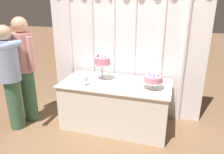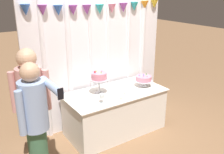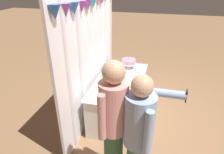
{
  "view_description": "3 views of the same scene",
  "coord_description": "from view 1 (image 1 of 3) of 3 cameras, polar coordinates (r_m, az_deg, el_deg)",
  "views": [
    {
      "loc": [
        0.84,
        -2.91,
        1.94
      ],
      "look_at": [
        -0.08,
        0.17,
        0.8
      ],
      "focal_mm": 34.69,
      "sensor_mm": 36.0,
      "label": 1
    },
    {
      "loc": [
        -2.19,
        -3.1,
        2.39
      ],
      "look_at": [
        0.01,
        0.22,
        0.97
      ],
      "focal_mm": 40.42,
      "sensor_mm": 36.0,
      "label": 2
    },
    {
      "loc": [
        -3.11,
        -0.54,
        2.43
      ],
      "look_at": [
        -0.08,
        0.23,
        0.82
      ],
      "focal_mm": 31.68,
      "sensor_mm": 36.0,
      "label": 3
    }
  ],
  "objects": [
    {
      "name": "tealight_near_left",
      "position": [
        3.19,
        1.93,
        -2.4
      ],
      "size": [
        0.04,
        0.04,
        0.04
      ],
      "color": "beige",
      "rests_on": "cake_table"
    },
    {
      "name": "cake_display_nearleft",
      "position": [
        3.41,
        -2.66,
        3.99
      ],
      "size": [
        0.31,
        0.31,
        0.4
      ],
      "color": "#B2B2B7",
      "rests_on": "cake_table"
    },
    {
      "name": "cake_display_nearright",
      "position": [
        3.15,
        10.72,
        -0.62
      ],
      "size": [
        0.31,
        0.31,
        0.23
      ],
      "color": "silver",
      "rests_on": "cake_table"
    },
    {
      "name": "draped_curtain",
      "position": [
        3.66,
        3.41,
        9.68
      ],
      "size": [
        2.66,
        0.16,
        2.48
      ],
      "color": "white",
      "rests_on": "ground_plane"
    },
    {
      "name": "tealight_far_left",
      "position": [
        3.12,
        -1.55,
        -2.96
      ],
      "size": [
        0.04,
        0.04,
        0.03
      ],
      "color": "beige",
      "rests_on": "cake_table"
    },
    {
      "name": "guest_man_dark_suit",
      "position": [
        3.72,
        -21.92,
        2.78
      ],
      "size": [
        0.45,
        0.41,
        1.72
      ],
      "color": "#3D6B4C",
      "rests_on": "ground_plane"
    },
    {
      "name": "cake_table",
      "position": [
        3.5,
        0.98,
        -7.19
      ],
      "size": [
        1.69,
        0.85,
        0.74
      ],
      "color": "white",
      "rests_on": "ground_plane"
    },
    {
      "name": "ground_plane",
      "position": [
        3.6,
        0.5,
        -13.14
      ],
      "size": [
        24.0,
        24.0,
        0.0
      ],
      "primitive_type": "plane",
      "color": "#846042"
    },
    {
      "name": "guest_girl_blue_dress",
      "position": [
        3.56,
        -25.41,
        0.67
      ],
      "size": [
        0.43,
        0.65,
        1.63
      ],
      "color": "#3D6B4C",
      "rests_on": "ground_plane"
    },
    {
      "name": "wine_glass",
      "position": [
        3.23,
        -6.99,
        -0.56
      ],
      "size": [
        0.08,
        0.08,
        0.14
      ],
      "color": "silver",
      "rests_on": "cake_table"
    }
  ]
}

